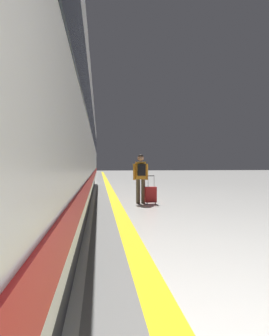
% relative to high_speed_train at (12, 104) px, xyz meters
% --- Properties ---
extents(safety_line_strip, '(0.36, 80.00, 0.01)m').
position_rel_high_speed_train_xyz_m(safety_line_strip, '(2.21, 3.89, -2.50)').
color(safety_line_strip, yellow).
rests_on(safety_line_strip, ground).
extents(tactile_edge_band, '(0.72, 80.00, 0.01)m').
position_rel_high_speed_train_xyz_m(tactile_edge_band, '(1.83, 3.89, -2.50)').
color(tactile_edge_band, slate).
rests_on(tactile_edge_band, ground).
extents(high_speed_train, '(2.94, 29.19, 4.97)m').
position_rel_high_speed_train_xyz_m(high_speed_train, '(0.00, 0.00, 0.00)').
color(high_speed_train, '#38383D').
rests_on(high_speed_train, ground).
extents(passenger_near, '(0.53, 0.34, 1.71)m').
position_rel_high_speed_train_xyz_m(passenger_near, '(3.08, 3.92, -1.49)').
color(passenger_near, brown).
rests_on(passenger_near, ground).
extents(suitcase_near, '(0.38, 0.24, 0.98)m').
position_rel_high_speed_train_xyz_m(suitcase_near, '(3.39, 3.73, -2.18)').
color(suitcase_near, '#A51E1E').
rests_on(suitcase_near, ground).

